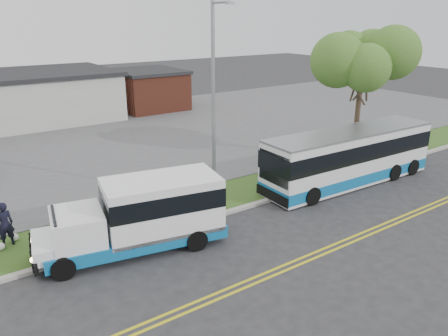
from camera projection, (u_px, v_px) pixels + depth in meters
ground at (192, 238)px, 18.57m from camera, size 140.00×140.00×0.00m
lane_line_north at (247, 280)px, 15.59m from camera, size 70.00×0.12×0.01m
lane_line_south at (253, 284)px, 15.36m from camera, size 70.00×0.12×0.01m
curb at (179, 227)px, 19.40m from camera, size 80.00×0.30×0.15m
verge at (161, 213)px, 20.80m from camera, size 80.00×3.30×0.10m
parking_lot at (72, 145)px, 31.72m from camera, size 80.00×25.00×0.10m
brick_wing at (148, 89)px, 43.72m from camera, size 6.30×7.30×3.90m
tree_east at (363, 64)px, 26.40m from camera, size 5.20×5.20×8.33m
streetlight_near at (214, 99)px, 20.57m from camera, size 0.35×1.53×9.50m
shuttle_bus at (145, 212)px, 17.41m from camera, size 7.72×3.71×2.85m
transit_bus at (349, 157)px, 24.24m from camera, size 11.00×2.94×3.03m
pedestrian at (5, 224)px, 17.47m from camera, size 0.75×0.55×1.90m
grocery_bag_left at (1, 246)px, 17.37m from camera, size 0.32×0.32×0.32m
grocery_bag_right at (15, 237)px, 18.09m from camera, size 0.32×0.32×0.32m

